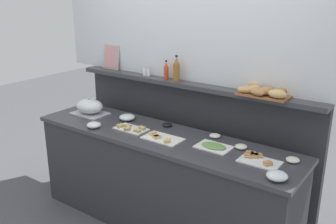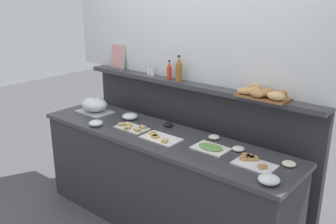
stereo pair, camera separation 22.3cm
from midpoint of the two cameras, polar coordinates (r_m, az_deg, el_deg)
The scene contains 22 objects.
ground_plane at distance 4.02m, azimuth 2.54°, elevation -12.63°, with size 12.00×12.00×0.00m, color #4C4C51.
buffet_counter at distance 3.38m, azimuth -3.04°, elevation -10.42°, with size 2.43×0.61×0.88m.
back_ledge_unit at distance 3.64m, azimuth 1.64°, elevation -4.47°, with size 2.45×0.22×1.26m.
upper_wall_panel at distance 3.38m, azimuth 2.08°, elevation 15.93°, with size 3.05×0.08×1.34m, color silver.
sandwich_platter_rear at distance 2.77m, azimuth 11.13°, elevation -7.07°, with size 0.29×0.18×0.04m.
sandwich_platter_side at distance 3.10m, azimuth -3.06°, elevation -3.96°, with size 0.33×0.19×0.04m.
sandwich_platter_front at distance 3.33m, azimuth -7.51°, elevation -2.50°, with size 0.29×0.17×0.04m.
cold_cuts_platter at distance 2.95m, azimuth 4.75°, elevation -5.23°, with size 0.27×0.19×0.02m.
serving_cloche at distance 3.79m, azimuth -13.37°, elevation 0.73°, with size 0.34×0.24×0.17m.
glass_bowl_large at distance 2.54m, azimuth 13.65°, elevation -9.40°, with size 0.14×0.14×0.06m.
glass_bowl_medium at distance 3.43m, azimuth -12.92°, elevation -1.96°, with size 0.13×0.13×0.05m.
glass_bowl_small at distance 3.57m, azimuth -7.95°, elevation -0.85°, with size 0.15×0.15×0.06m.
condiment_bowl_cream at distance 3.38m, azimuth -2.03°, elevation -1.94°, with size 0.09×0.09×0.03m, color black.
condiment_bowl_red at distance 2.81m, azimuth 16.11°, elevation -6.96°, with size 0.10×0.10×0.03m, color silver.
condiment_bowl_teal at distance 3.14m, azimuth 5.08°, elevation -3.60°, with size 0.09×0.09×0.03m, color silver.
condiment_bowl_dark at distance 2.95m, azimuth 8.83°, elevation -5.20°, with size 0.10×0.10×0.03m, color silver.
vinegar_bottle_amber at distance 3.41m, azimuth -0.60°, elevation 6.36°, with size 0.06×0.06×0.24m.
hot_sauce_bottle at distance 3.50m, azimuth -2.11°, elevation 6.18°, with size 0.04×0.04×0.18m.
salt_shaker at distance 3.67m, azimuth -5.26°, elevation 6.14°, with size 0.03×0.03×0.09m.
pepper_shaker at distance 3.65m, azimuth -4.74°, elevation 6.06°, with size 0.03×0.03×0.09m.
bread_basket at distance 3.03m, azimuth 12.10°, elevation 3.14°, with size 0.41×0.32×0.08m.
framed_picture at distance 4.01m, azimuth -10.12°, elevation 8.14°, with size 0.21×0.05×0.25m.
Camera 1 is at (1.79, -2.37, 2.06)m, focal length 40.51 mm.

